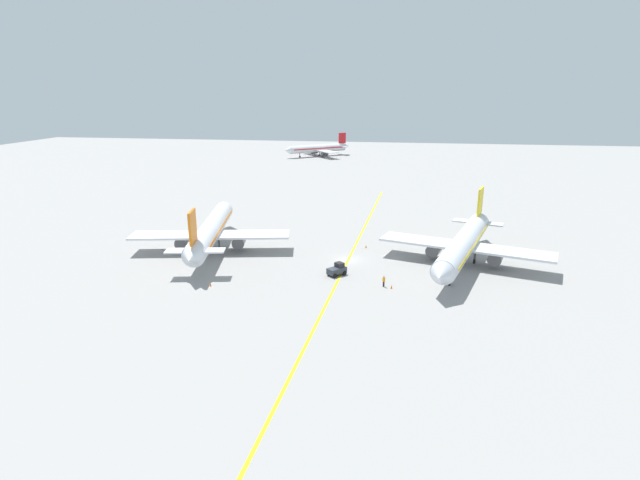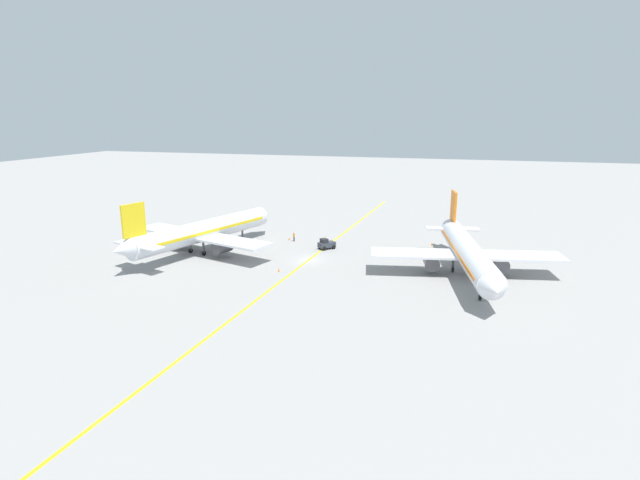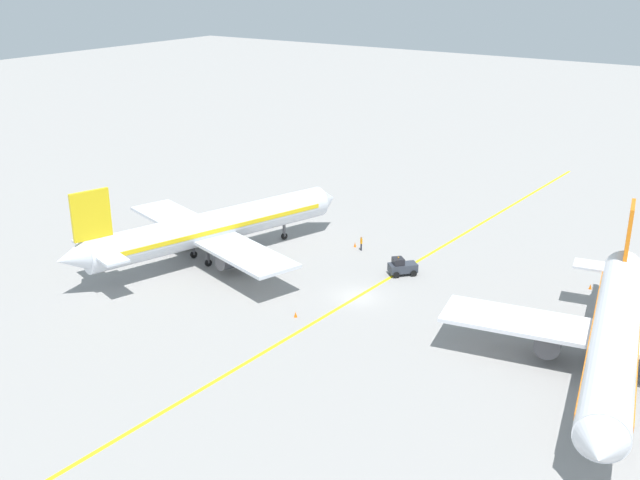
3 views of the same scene
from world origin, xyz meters
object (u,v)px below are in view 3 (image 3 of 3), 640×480
object	(u,v)px
airplane_adjacent_stand	(211,228)
traffic_cone_by_wingtip	(296,314)
airplane_at_gate	(615,334)
ground_crew_worker	(361,243)
traffic_cone_mid_apron	(355,245)
traffic_cone_near_nose	(590,287)
baggage_tug_dark	(402,267)

from	to	relation	value
airplane_adjacent_stand	traffic_cone_by_wingtip	world-z (taller)	airplane_adjacent_stand
airplane_at_gate	ground_crew_worker	bearing A→B (deg)	-21.79
traffic_cone_mid_apron	traffic_cone_by_wingtip	xyz separation A→B (m)	(-5.08, 18.97, 0.00)
airplane_adjacent_stand	traffic_cone_near_nose	xyz separation A→B (m)	(-37.80, -15.57, -3.43)
traffic_cone_by_wingtip	airplane_adjacent_stand	bearing A→B (deg)	-22.22
airplane_adjacent_stand	traffic_cone_near_nose	world-z (taller)	airplane_adjacent_stand
traffic_cone_near_nose	airplane_at_gate	bearing A→B (deg)	110.23
airplane_at_gate	airplane_adjacent_stand	xyz separation A→B (m)	(43.82, -0.78, 0.00)
baggage_tug_dark	ground_crew_worker	distance (m)	8.26
airplane_at_gate	baggage_tug_dark	world-z (taller)	airplane_at_gate
airplane_adjacent_stand	traffic_cone_mid_apron	distance (m)	17.07
airplane_at_gate	traffic_cone_near_nose	world-z (taller)	airplane_at_gate
airplane_adjacent_stand	traffic_cone_mid_apron	xyz separation A→B (m)	(-11.38, -12.24, -3.43)
baggage_tug_dark	traffic_cone_near_nose	bearing A→B (deg)	-157.03
traffic_cone_near_nose	ground_crew_worker	bearing A→B (deg)	8.66
airplane_at_gate	traffic_cone_mid_apron	distance (m)	35.12
airplane_adjacent_stand	ground_crew_worker	xyz separation A→B (m)	(-12.54, -11.73, -2.80)
baggage_tug_dark	traffic_cone_near_nose	xyz separation A→B (m)	(-17.89, -7.58, -0.63)
traffic_cone_mid_apron	traffic_cone_by_wingtip	distance (m)	19.64
airplane_adjacent_stand	traffic_cone_by_wingtip	distance (m)	18.11
traffic_cone_near_nose	traffic_cone_by_wingtip	bearing A→B (deg)	46.27
airplane_at_gate	traffic_cone_by_wingtip	bearing A→B (deg)	12.27
ground_crew_worker	traffic_cone_by_wingtip	size ratio (longest dim) A/B	3.05
airplane_at_gate	traffic_cone_by_wingtip	world-z (taller)	airplane_at_gate
ground_crew_worker	traffic_cone_near_nose	world-z (taller)	ground_crew_worker
baggage_tug_dark	traffic_cone_near_nose	distance (m)	19.44
baggage_tug_dark	traffic_cone_by_wingtip	world-z (taller)	baggage_tug_dark
baggage_tug_dark	traffic_cone_by_wingtip	size ratio (longest dim) A/B	5.86
baggage_tug_dark	ground_crew_worker	bearing A→B (deg)	-26.87
baggage_tug_dark	ground_crew_worker	xyz separation A→B (m)	(7.37, -3.73, 0.01)
traffic_cone_near_nose	traffic_cone_by_wingtip	xyz separation A→B (m)	(21.33, 22.30, 0.00)
traffic_cone_near_nose	traffic_cone_mid_apron	world-z (taller)	same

